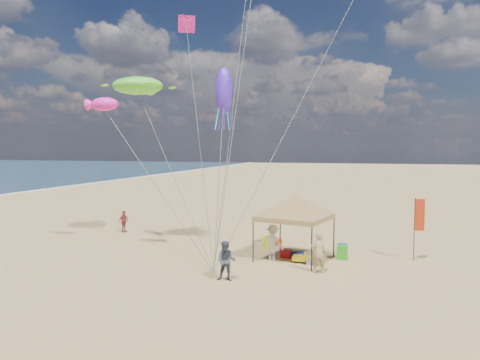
{
  "coord_description": "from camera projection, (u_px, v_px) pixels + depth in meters",
  "views": [
    {
      "loc": [
        5.98,
        -17.74,
        5.6
      ],
      "look_at": [
        0.0,
        3.0,
        4.0
      ],
      "focal_mm": 33.11,
      "sensor_mm": 36.0,
      "label": 1
    }
  ],
  "objects": [
    {
      "name": "person_near_b",
      "position": [
        226.0,
        261.0,
        18.51
      ],
      "size": [
        0.88,
        0.72,
        1.69
      ],
      "primitive_type": "imported",
      "rotation": [
        0.0,
        0.0,
        0.1
      ],
      "color": "#323A45",
      "rests_on": "ground"
    },
    {
      "name": "canopy_tent",
      "position": [
        295.0,
        197.0,
        21.84
      ],
      "size": [
        5.92,
        5.92,
        3.77
      ],
      "color": "black",
      "rests_on": "ground"
    },
    {
      "name": "person_near_c",
      "position": [
        273.0,
        242.0,
        22.0
      ],
      "size": [
        1.27,
        0.93,
        1.76
      ],
      "primitive_type": "imported",
      "rotation": [
        0.0,
        0.0,
        2.87
      ],
      "color": "white",
      "rests_on": "ground"
    },
    {
      "name": "squid_kite",
      "position": [
        224.0,
        90.0,
        22.57
      ],
      "size": [
        1.09,
        1.09,
        2.37
      ],
      "primitive_type": "ellipsoid",
      "rotation": [
        0.0,
        0.0,
        -0.22
      ],
      "color": "#4922C6",
      "rests_on": "ground"
    },
    {
      "name": "chair_green",
      "position": [
        342.0,
        252.0,
        22.12
      ],
      "size": [
        0.5,
        0.5,
        0.7
      ],
      "primitive_type": "cube",
      "color": "#2D8D19",
      "rests_on": "ground"
    },
    {
      "name": "bag_orange",
      "position": [
        277.0,
        242.0,
        25.35
      ],
      "size": [
        0.54,
        0.69,
        0.36
      ],
      "primitive_type": "cylinder",
      "rotation": [
        0.0,
        1.57,
        1.22
      ],
      "color": "red",
      "rests_on": "ground"
    },
    {
      "name": "chair_yellow",
      "position": [
        268.0,
        242.0,
        24.47
      ],
      "size": [
        0.5,
        0.5,
        0.7
      ],
      "primitive_type": "cube",
      "color": "#D2F11A",
      "rests_on": "ground"
    },
    {
      "name": "cooler_red",
      "position": [
        286.0,
        254.0,
        22.51
      ],
      "size": [
        0.54,
        0.38,
        0.38
      ],
      "primitive_type": "cube",
      "color": "#B60E15",
      "rests_on": "ground"
    },
    {
      "name": "bag_navy",
      "position": [
        297.0,
        255.0,
        22.31
      ],
      "size": [
        0.69,
        0.54,
        0.36
      ],
      "primitive_type": "cylinder",
      "rotation": [
        0.0,
        1.57,
        0.35
      ],
      "color": "#0C1738",
      "rests_on": "ground"
    },
    {
      "name": "person_near_a",
      "position": [
        318.0,
        252.0,
        19.68
      ],
      "size": [
        0.79,
        0.65,
        1.86
      ],
      "primitive_type": "imported",
      "rotation": [
        0.0,
        0.0,
        3.49
      ],
      "color": "tan",
      "rests_on": "ground"
    },
    {
      "name": "turtle_kite",
      "position": [
        138.0,
        86.0,
        25.07
      ],
      "size": [
        3.69,
        3.39,
        0.99
      ],
      "primitive_type": "ellipsoid",
      "rotation": [
        0.0,
        0.0,
        -0.42
      ],
      "color": "#50E131",
      "rests_on": "ground"
    },
    {
      "name": "beach_cart",
      "position": [
        302.0,
        258.0,
        21.54
      ],
      "size": [
        0.9,
        0.5,
        0.24
      ],
      "primitive_type": "cube",
      "color": "gold",
      "rests_on": "ground"
    },
    {
      "name": "feather_flag",
      "position": [
        418.0,
        219.0,
        21.67
      ],
      "size": [
        0.48,
        0.05,
        3.14
      ],
      "color": "black",
      "rests_on": "ground"
    },
    {
      "name": "fish_kite",
      "position": [
        105.0,
        104.0,
        22.97
      ],
      "size": [
        1.74,
        1.17,
        0.71
      ],
      "primitive_type": "ellipsoid",
      "rotation": [
        0.0,
        0.0,
        0.26
      ],
      "color": "#FF24B8",
      "rests_on": "ground"
    },
    {
      "name": "crate_grey",
      "position": [
        310.0,
        262.0,
        21.09
      ],
      "size": [
        0.34,
        0.3,
        0.28
      ],
      "primitive_type": "cube",
      "color": "gray",
      "rests_on": "ground"
    },
    {
      "name": "cooler_blue",
      "position": [
        342.0,
        247.0,
        23.99
      ],
      "size": [
        0.54,
        0.38,
        0.38
      ],
      "primitive_type": "cube",
      "color": "#133A9C",
      "rests_on": "ground"
    },
    {
      "name": "ground",
      "position": [
        221.0,
        277.0,
        19.07
      ],
      "size": [
        280.0,
        280.0,
        0.0
      ],
      "primitive_type": "plane",
      "color": "tan",
      "rests_on": "ground"
    },
    {
      "name": "person_far_a",
      "position": [
        124.0,
        221.0,
        29.16
      ],
      "size": [
        0.53,
        0.91,
        1.45
      ],
      "primitive_type": "imported",
      "rotation": [
        0.0,
        0.0,
        1.36
      ],
      "color": "#983B3A",
      "rests_on": "ground"
    },
    {
      "name": "stunt_kite_pink",
      "position": [
        187.0,
        24.0,
        31.78
      ],
      "size": [
        1.32,
        1.02,
        1.11
      ],
      "primitive_type": "cube",
      "rotation": [
        0.44,
        0.0,
        0.46
      ],
      "color": "#F01A97",
      "rests_on": "ground"
    }
  ]
}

